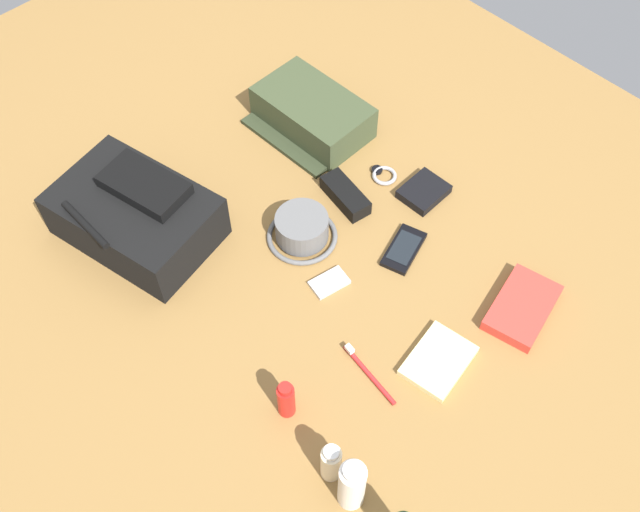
{
  "coord_description": "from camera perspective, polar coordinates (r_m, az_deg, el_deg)",
  "views": [
    {
      "loc": [
        -0.68,
        0.65,
        1.4
      ],
      "look_at": [
        0.0,
        0.0,
        0.04
      ],
      "focal_mm": 41.37,
      "sensor_mm": 36.0,
      "label": 1
    }
  ],
  "objects": [
    {
      "name": "ground_plane",
      "position": [
        1.7,
        0.0,
        -1.0
      ],
      "size": [
        2.64,
        2.02,
        0.02
      ],
      "primitive_type": "cube",
      "color": "olive",
      "rests_on": "ground"
    },
    {
      "name": "paperback_novel",
      "position": [
        1.68,
        15.36,
        -3.88
      ],
      "size": [
        0.15,
        0.2,
        0.03
      ],
      "color": "red",
      "rests_on": "ground_plane"
    },
    {
      "name": "lotion_bottle",
      "position": [
        1.43,
        0.86,
        -15.68
      ],
      "size": [
        0.04,
        0.04,
        0.11
      ],
      "color": "beige",
      "rests_on": "ground_plane"
    },
    {
      "name": "media_player",
      "position": [
        1.66,
        0.73,
        -2.06
      ],
      "size": [
        0.07,
        0.09,
        0.01
      ],
      "color": "#B7B7BC",
      "rests_on": "ground_plane"
    },
    {
      "name": "wallet",
      "position": [
        1.83,
        8.03,
        4.95
      ],
      "size": [
        0.09,
        0.11,
        0.02
      ],
      "primitive_type": "cube",
      "rotation": [
        0.0,
        0.0,
        0.03
      ],
      "color": "black",
      "rests_on": "ground_plane"
    },
    {
      "name": "backpack",
      "position": [
        1.75,
        -14.05,
        3.14
      ],
      "size": [
        0.4,
        0.31,
        0.15
      ],
      "color": "black",
      "rests_on": "ground_plane"
    },
    {
      "name": "toiletry_pouch",
      "position": [
        1.94,
        -0.64,
        10.94
      ],
      "size": [
        0.3,
        0.22,
        0.09
      ],
      "color": "#384228",
      "rests_on": "ground_plane"
    },
    {
      "name": "bucket_hat",
      "position": [
        1.71,
        -1.41,
        2.07
      ],
      "size": [
        0.17,
        0.17,
        0.07
      ],
      "color": "#5E5E5E",
      "rests_on": "ground_plane"
    },
    {
      "name": "cell_phone",
      "position": [
        1.72,
        6.49,
        0.53
      ],
      "size": [
        0.1,
        0.14,
        0.01
      ],
      "color": "black",
      "rests_on": "ground_plane"
    },
    {
      "name": "wristwatch",
      "position": [
        1.86,
        4.93,
        6.27
      ],
      "size": [
        0.07,
        0.06,
        0.01
      ],
      "color": "#99999E",
      "rests_on": "ground_plane"
    },
    {
      "name": "sunscreen_spray",
      "position": [
        1.48,
        -2.64,
        -11.02
      ],
      "size": [
        0.04,
        0.04,
        0.11
      ],
      "color": "red",
      "rests_on": "ground_plane"
    },
    {
      "name": "toothbrush",
      "position": [
        1.55,
        3.6,
        -8.84
      ],
      "size": [
        0.16,
        0.03,
        0.02
      ],
      "color": "red",
      "rests_on": "ground_plane"
    },
    {
      "name": "toothpaste_tube",
      "position": [
        1.39,
        2.48,
        -17.26
      ],
      "size": [
        0.05,
        0.05,
        0.15
      ],
      "color": "white",
      "rests_on": "ground_plane"
    },
    {
      "name": "notepad",
      "position": [
        1.58,
        9.15,
        -8.0
      ],
      "size": [
        0.13,
        0.17,
        0.02
      ],
      "primitive_type": "cube",
      "rotation": [
        0.0,
        0.0,
        0.16
      ],
      "color": "beige",
      "rests_on": "ground_plane"
    },
    {
      "name": "sunglasses_case",
      "position": [
        1.79,
        1.97,
        4.73
      ],
      "size": [
        0.15,
        0.08,
        0.04
      ],
      "primitive_type": "cube",
      "rotation": [
        0.0,
        0.0,
        -0.17
      ],
      "color": "black",
      "rests_on": "ground_plane"
    }
  ]
}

